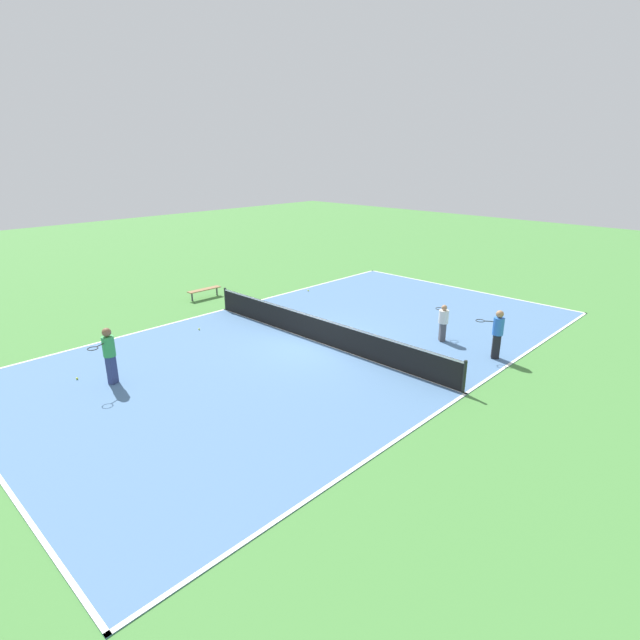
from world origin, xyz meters
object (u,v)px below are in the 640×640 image
(bench, at_px, (204,290))
(player_far_white, at_px, (443,321))
(tennis_net, at_px, (320,329))
(tennis_ball_near_net, at_px, (308,290))
(tennis_ball_midcourt, at_px, (77,378))
(player_far_green, at_px, (109,352))
(tennis_ball_left_sideline, at_px, (199,329))
(player_near_blue, at_px, (498,331))

(bench, height_order, player_far_white, player_far_white)
(tennis_net, distance_m, tennis_ball_near_net, 7.23)
(tennis_ball_near_net, xyz_separation_m, tennis_ball_midcourt, (-2.19, 12.25, 0.00))
(player_far_white, bearing_deg, tennis_net, 90.79)
(player_far_green, xyz_separation_m, player_far_white, (-5.30, -10.12, -0.25))
(bench, relative_size, tennis_ball_midcourt, 25.05)
(tennis_ball_midcourt, bearing_deg, tennis_ball_left_sideline, -77.20)
(tennis_ball_midcourt, bearing_deg, player_far_white, -120.49)
(tennis_ball_left_sideline, bearing_deg, player_far_white, -143.19)
(tennis_net, relative_size, tennis_ball_midcourt, 172.33)
(player_near_blue, bearing_deg, bench, -19.78)
(tennis_net, relative_size, player_far_white, 8.43)
(bench, distance_m, tennis_ball_left_sideline, 4.69)
(tennis_ball_near_net, height_order, tennis_ball_left_sideline, same)
(player_near_blue, xyz_separation_m, tennis_ball_midcourt, (8.53, 10.58, -0.95))
(player_far_green, bearing_deg, tennis_ball_midcourt, -81.85)
(player_far_green, bearing_deg, tennis_ball_near_net, 171.41)
(bench, bearing_deg, player_far_white, 104.16)
(bench, xyz_separation_m, player_far_white, (-11.29, -2.85, 0.41))
(tennis_net, distance_m, player_far_white, 4.56)
(player_far_white, distance_m, player_near_blue, 2.20)
(player_far_green, height_order, tennis_ball_midcourt, player_far_green)
(bench, bearing_deg, tennis_ball_near_net, 147.47)
(tennis_net, bearing_deg, player_far_green, 72.35)
(player_near_blue, xyz_separation_m, tennis_ball_left_sideline, (9.71, 5.42, -0.95))
(player_far_green, distance_m, tennis_ball_near_net, 12.07)
(bench, distance_m, player_far_white, 11.65)
(bench, distance_m, tennis_ball_midcourt, 9.36)
(tennis_net, xyz_separation_m, player_far_white, (-3.13, -3.30, 0.27))
(player_far_green, bearing_deg, bench, -164.76)
(tennis_net, height_order, player_near_blue, player_near_blue)
(bench, bearing_deg, tennis_net, 86.82)
(player_far_white, distance_m, tennis_ball_midcourt, 12.55)
(tennis_net, bearing_deg, tennis_ball_near_net, -41.33)
(bench, xyz_separation_m, tennis_ball_midcourt, (-4.94, 7.95, -0.33))
(tennis_net, distance_m, bench, 8.18)
(tennis_ball_left_sideline, bearing_deg, tennis_ball_near_net, -81.86)
(tennis_ball_left_sideline, bearing_deg, player_near_blue, -150.82)
(tennis_net, xyz_separation_m, tennis_ball_near_net, (5.42, -4.76, -0.48))
(tennis_ball_midcourt, bearing_deg, tennis_net, -113.31)
(player_near_blue, relative_size, tennis_ball_near_net, 25.04)
(bench, bearing_deg, player_far_green, 39.47)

